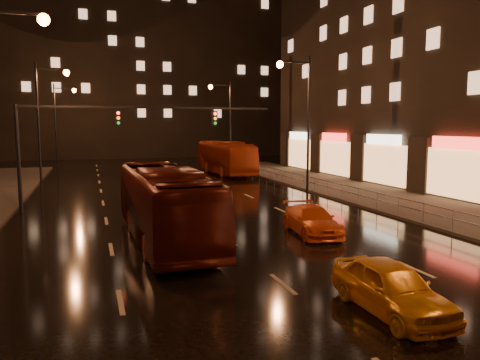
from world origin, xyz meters
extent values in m
plane|color=black|center=(0.00, 20.00, 0.00)|extent=(140.00, 140.00, 0.00)
cube|color=#38332D|center=(13.50, 15.00, 0.07)|extent=(7.00, 70.00, 0.15)
cube|color=black|center=(4.00, 72.00, 18.00)|extent=(44.00, 16.00, 36.00)
cylinder|color=black|center=(-9.60, 20.00, 3.10)|extent=(0.22, 0.22, 6.20)
cube|color=black|center=(-2.00, 20.00, 6.10)|extent=(15.20, 0.14, 0.14)
cube|color=black|center=(-4.00, 20.00, 5.45)|extent=(0.32, 0.18, 0.95)
cube|color=black|center=(2.00, 20.00, 5.45)|extent=(0.32, 0.18, 0.95)
sphere|color=#FF1E19|center=(-4.00, 19.88, 5.75)|extent=(0.18, 0.18, 0.18)
cylinder|color=#99999E|center=(10.20, 44.00, 0.65)|extent=(0.04, 0.04, 1.00)
cube|color=#99999E|center=(10.20, 18.00, 1.10)|extent=(0.05, 56.00, 0.05)
cube|color=#99999E|center=(10.20, 18.00, 0.70)|extent=(0.05, 56.00, 0.05)
imported|color=#54140C|center=(-2.68, 10.92, 1.60)|extent=(3.01, 11.56, 3.20)
imported|color=#AC3511|center=(7.62, 37.36, 1.70)|extent=(3.25, 12.27, 3.39)
imported|color=#F7A717|center=(1.84, 1.00, 0.70)|extent=(1.66, 4.12, 1.40)
imported|color=orange|center=(4.00, 10.00, 0.64)|extent=(2.30, 4.60, 1.28)
camera|label=1|loc=(-5.66, -9.23, 4.98)|focal=35.00mm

